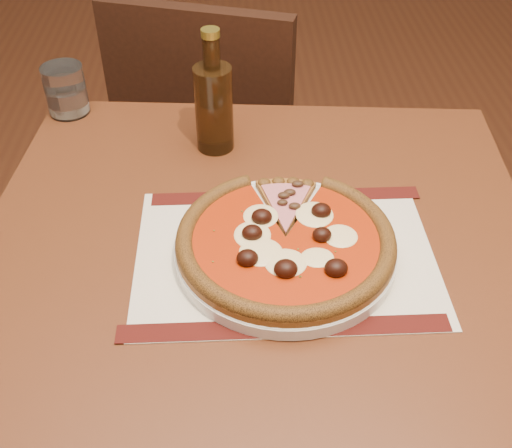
{
  "coord_description": "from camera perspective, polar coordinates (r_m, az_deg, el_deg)",
  "views": [
    {
      "loc": [
        -0.07,
        -0.87,
        1.36
      ],
      "look_at": [
        -0.04,
        -0.19,
        0.78
      ],
      "focal_mm": 45.0,
      "sensor_mm": 36.0,
      "label": 1
    }
  ],
  "objects": [
    {
      "name": "placemat",
      "position": [
        0.89,
        2.59,
        -2.8
      ],
      "size": [
        0.41,
        0.3,
        0.0
      ],
      "primitive_type": "cube",
      "rotation": [
        0.0,
        0.0,
        0.0
      ],
      "color": "white",
      "rests_on": "table"
    },
    {
      "name": "water_glass",
      "position": [
        1.23,
        -16.58,
        11.35
      ],
      "size": [
        0.08,
        0.08,
        0.09
      ],
      "primitive_type": "cylinder",
      "rotation": [
        0.0,
        0.0,
        0.02
      ],
      "color": "white",
      "rests_on": "table"
    },
    {
      "name": "plate",
      "position": [
        0.88,
        2.61,
        -2.32
      ],
      "size": [
        0.3,
        0.3,
        0.02
      ],
      "primitive_type": "cylinder",
      "color": "white",
      "rests_on": "placemat"
    },
    {
      "name": "chair_far",
      "position": [
        1.59,
        -3.58,
        7.42
      ],
      "size": [
        0.51,
        0.51,
        0.87
      ],
      "rotation": [
        0.0,
        0.0,
        2.85
      ],
      "color": "black",
      "rests_on": "ground"
    },
    {
      "name": "pizza",
      "position": [
        0.87,
        2.65,
        -1.38
      ],
      "size": [
        0.3,
        0.3,
        0.04
      ],
      "color": "#955A24",
      "rests_on": "plate"
    },
    {
      "name": "table",
      "position": [
        0.97,
        0.05,
        -6.69
      ],
      "size": [
        0.86,
        0.86,
        0.75
      ],
      "rotation": [
        0.0,
        0.0,
        -0.08
      ],
      "color": "brown",
      "rests_on": "ground"
    },
    {
      "name": "bottle",
      "position": [
        1.06,
        -3.78,
        10.59
      ],
      "size": [
        0.06,
        0.06,
        0.21
      ],
      "color": "#35200D",
      "rests_on": "table"
    },
    {
      "name": "ham_slice",
      "position": [
        0.93,
        2.91,
        1.6
      ],
      "size": [
        0.09,
        0.13,
        0.02
      ],
      "rotation": [
        0.0,
        0.0,
        1.49
      ],
      "color": "#955A24",
      "rests_on": "plate"
    }
  ]
}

